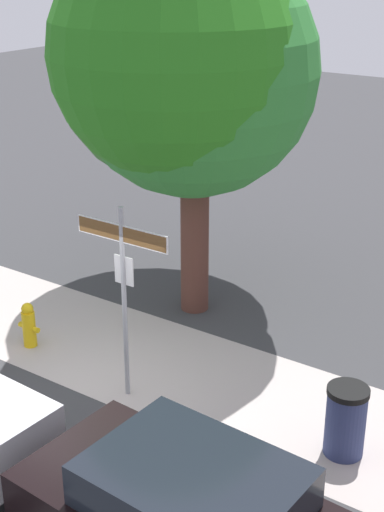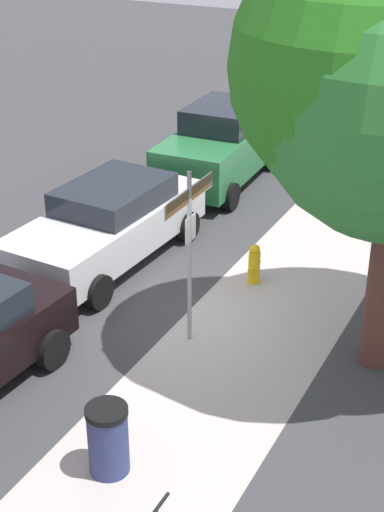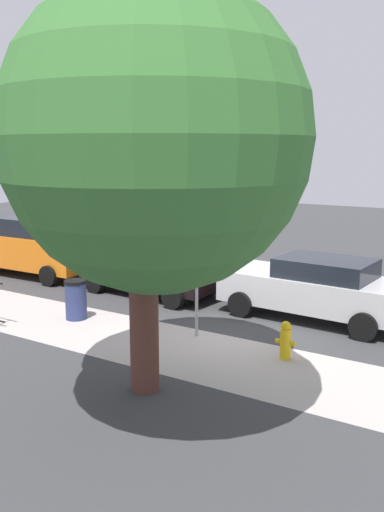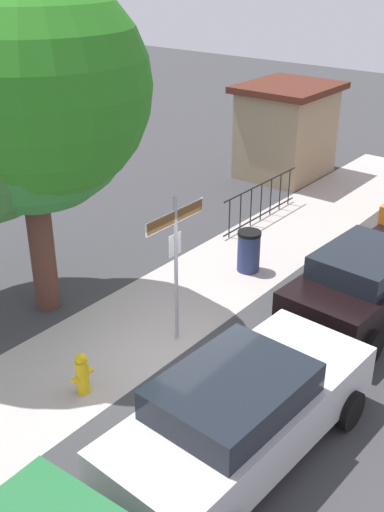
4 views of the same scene
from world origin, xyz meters
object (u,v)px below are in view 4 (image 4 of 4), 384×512
car_black (367,280)px  trash_bin (249,251)px  fire_hydrant (82,373)px  utility_shed (286,130)px  car_silver (241,412)px  street_sign (176,243)px  shade_tree (3,98)px

car_black → trash_bin: size_ratio=4.40×
fire_hydrant → utility_shed: bearing=15.1°
trash_bin → car_black: bearing=-93.4°
fire_hydrant → trash_bin: bearing=3.2°
fire_hydrant → trash_bin: trash_bin is taller
trash_bin → fire_hydrant: bearing=-176.8°
car_silver → car_black: bearing=5.6°
car_silver → utility_shed: utility_shed is taller
utility_shed → fire_hydrant: 12.34m
utility_shed → fire_hydrant: (-11.87, -3.20, -1.11)m
car_black → fire_hydrant: bearing=156.4°
street_sign → fire_hydrant: size_ratio=3.74×
street_sign → shade_tree: size_ratio=0.44×
car_black → car_silver: bearing=-174.0°
utility_shed → fire_hydrant: bearing=-164.9°
utility_shed → trash_bin: size_ratio=3.18×
utility_shed → fire_hydrant: size_ratio=4.00×
street_sign → car_silver: size_ratio=0.63×
car_black → fire_hydrant: car_black is taller
car_silver → trash_bin: bearing=35.3°
trash_bin → street_sign: bearing=-171.1°
street_sign → fire_hydrant: bearing=174.9°
shade_tree → car_silver: 6.76m
car_black → utility_shed: size_ratio=1.38×
street_sign → car_silver: 3.44m
street_sign → trash_bin: size_ratio=2.98×
street_sign → car_black: 4.07m
shade_tree → utility_shed: size_ratio=2.11×
car_silver → utility_shed: size_ratio=1.49×
shade_tree → trash_bin: 6.31m
shade_tree → street_sign: bearing=-70.0°
car_silver → utility_shed: (11.43, 6.09, 0.69)m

